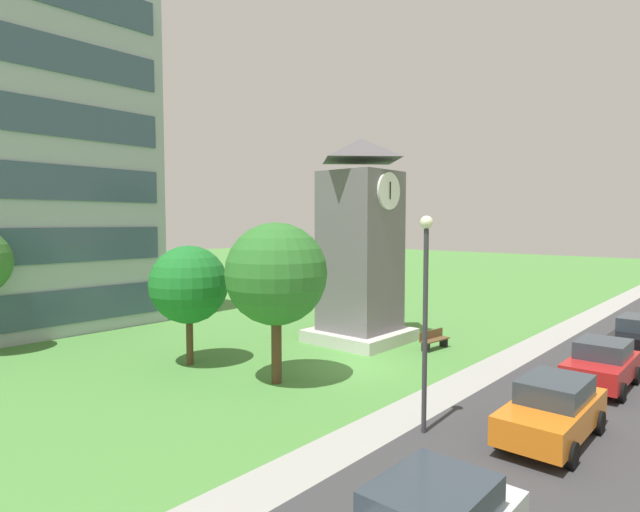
# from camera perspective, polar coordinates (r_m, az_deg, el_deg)

# --- Properties ---
(ground_plane) EXTENTS (160.00, 160.00, 0.00)m
(ground_plane) POSITION_cam_1_polar(r_m,az_deg,el_deg) (21.83, 3.83, -12.14)
(ground_plane) COLOR #4C893D
(street_asphalt) EXTENTS (120.00, 7.20, 0.01)m
(street_asphalt) POSITION_cam_1_polar(r_m,az_deg,el_deg) (18.14, 27.44, -15.93)
(street_asphalt) COLOR #38383A
(street_asphalt) RESTS_ON ground
(kerb_strip) EXTENTS (120.00, 1.60, 0.01)m
(kerb_strip) POSITION_cam_1_polar(r_m,az_deg,el_deg) (19.58, 14.45, -14.15)
(kerb_strip) COLOR #9E9E99
(kerb_strip) RESTS_ON ground
(clock_tower) EXTENTS (4.35, 4.35, 10.11)m
(clock_tower) POSITION_cam_1_polar(r_m,az_deg,el_deg) (25.61, 4.51, 0.47)
(clock_tower) COLOR slate
(clock_tower) RESTS_ON ground
(park_bench) EXTENTS (1.84, 0.68, 0.88)m
(park_bench) POSITION_cam_1_polar(r_m,az_deg,el_deg) (25.05, 12.54, -9.05)
(park_bench) COLOR brown
(park_bench) RESTS_ON ground
(street_lamp) EXTENTS (0.36, 0.36, 6.17)m
(street_lamp) POSITION_cam_1_polar(r_m,az_deg,el_deg) (14.71, 11.65, -4.85)
(street_lamp) COLOR #333338
(street_lamp) RESTS_ON ground
(tree_near_tower) EXTENTS (3.26, 3.26, 5.02)m
(tree_near_tower) POSITION_cam_1_polar(r_m,az_deg,el_deg) (22.08, -14.39, -3.11)
(tree_near_tower) COLOR #513823
(tree_near_tower) RESTS_ON ground
(tree_by_building) EXTENTS (3.80, 3.80, 5.99)m
(tree_by_building) POSITION_cam_1_polar(r_m,az_deg,el_deg) (18.93, -4.91, -2.04)
(tree_by_building) COLOR #513823
(tree_by_building) RESTS_ON ground
(parked_car_orange) EXTENTS (4.36, 1.98, 1.69)m
(parked_car_orange) POSITION_cam_1_polar(r_m,az_deg,el_deg) (16.01, 24.47, -15.26)
(parked_car_orange) COLOR orange
(parked_car_orange) RESTS_ON ground
(parked_car_red) EXTENTS (4.04, 2.02, 1.69)m
(parked_car_red) POSITION_cam_1_polar(r_m,az_deg,el_deg) (21.55, 28.85, -10.46)
(parked_car_red) COLOR red
(parked_car_red) RESTS_ON ground
(parked_car_black) EXTENTS (4.39, 1.98, 1.69)m
(parked_car_black) POSITION_cam_1_polar(r_m,az_deg,el_deg) (27.62, 31.95, -7.49)
(parked_car_black) COLOR black
(parked_car_black) RESTS_ON ground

